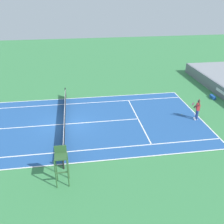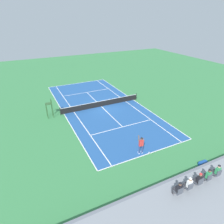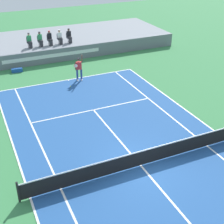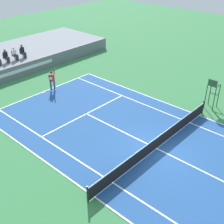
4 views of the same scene
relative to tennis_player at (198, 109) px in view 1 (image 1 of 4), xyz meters
The scene contains 7 objects.
ground_plane 11.53m from the tennis_player, 94.06° to the right, with size 80.00×80.00×0.00m, color #387F47.
court 11.53m from the tennis_player, 94.06° to the right, with size 11.08×23.88×0.03m.
net 11.49m from the tennis_player, 94.06° to the right, with size 11.98×0.10×1.07m.
tennis_player is the anchor object (origin of this frame).
tennis_ball 1.66m from the tennis_player, 139.38° to the right, with size 0.07×0.07×0.07m, color #D1E533.
umpire_chair 13.13m from the tennis_player, 60.85° to the right, with size 0.77×0.77×2.44m.
equipment_bag 5.70m from the tennis_player, 137.49° to the left, with size 0.92×0.37×0.32m.
Camera 1 is at (19.28, 1.13, 10.57)m, focal length 40.61 mm.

